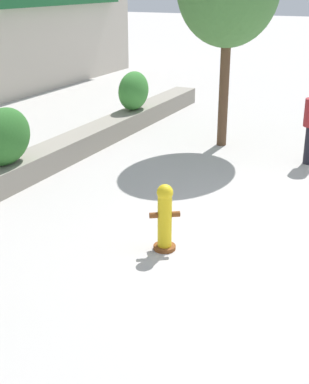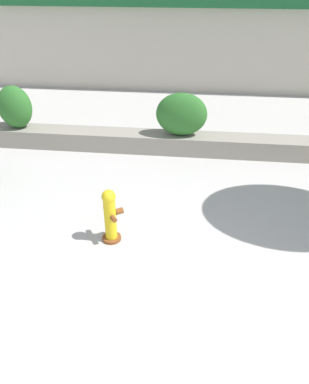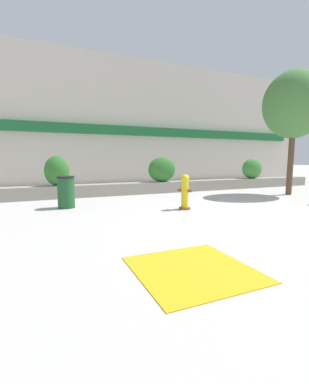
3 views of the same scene
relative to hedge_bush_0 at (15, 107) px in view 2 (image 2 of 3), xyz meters
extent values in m
plane|color=#BCB7B2|center=(4.81, -6.00, -1.09)|extent=(120.00, 120.00, 0.00)
cube|color=gray|center=(4.81, 0.00, -0.84)|extent=(18.00, 0.70, 0.50)
ellipsoid|color=#2D6B28|center=(0.00, 0.00, 0.00)|extent=(0.94, 0.70, 1.17)
ellipsoid|color=#2D6B28|center=(4.55, 0.00, -0.02)|extent=(1.34, 0.68, 1.14)
cylinder|color=brown|center=(3.49, -3.97, -1.06)|extent=(0.49, 0.49, 0.06)
cylinder|color=gold|center=(3.49, -3.97, -0.60)|extent=(0.31, 0.31, 0.85)
sphere|color=gold|center=(3.49, -3.97, -0.13)|extent=(0.25, 0.25, 0.25)
cylinder|color=brown|center=(3.64, -3.87, -0.50)|extent=(0.18, 0.17, 0.11)
cylinder|color=brown|center=(3.58, -4.12, -0.50)|extent=(0.15, 0.15, 0.09)
cylinder|color=brown|center=(3.39, -3.83, -0.50)|extent=(0.15, 0.15, 0.09)
camera|label=1|loc=(-3.31, -7.09, 2.83)|focal=50.00mm
camera|label=2|loc=(4.93, -9.39, 3.40)|focal=35.00mm
camera|label=3|loc=(-0.46, -10.79, 0.45)|focal=24.00mm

